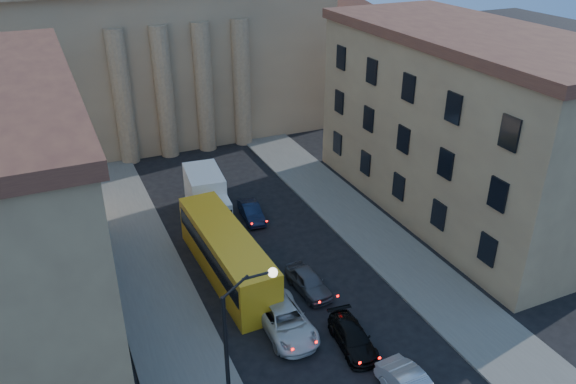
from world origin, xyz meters
name	(u,v)px	position (x,y,z in m)	size (l,w,h in m)	color
sidewalk_left	(163,313)	(-8.50, 18.00, 0.07)	(5.00, 60.00, 0.15)	#5A5852
sidewalk_right	(393,252)	(8.50, 18.00, 0.07)	(5.00, 60.00, 0.15)	#5A5852
church	(151,14)	(0.00, 55.47, 11.88)	(68.02, 28.76, 36.60)	#876E53
building_right	(463,124)	(17.00, 22.00, 7.42)	(11.60, 26.60, 14.70)	tan
street_lamp	(237,343)	(-6.97, 8.00, 5.29)	(2.62, 0.44, 8.83)	black
car_left_mid	(285,320)	(-2.21, 13.46, 0.78)	(2.60, 5.64, 1.57)	silver
car_right_mid	(353,337)	(0.80, 10.67, 0.64)	(1.78, 4.39, 1.27)	black
car_right_far	(308,282)	(0.80, 16.43, 0.72)	(1.71, 4.24, 1.44)	#49494D
car_right_distant	(251,212)	(0.80, 26.92, 0.66)	(1.39, 3.98, 1.31)	black
city_bus	(226,253)	(-3.50, 20.30, 1.84)	(3.22, 12.26, 3.43)	gold
box_truck	(207,198)	(-2.31, 28.61, 1.76)	(3.29, 6.98, 3.71)	white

